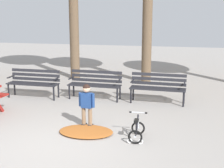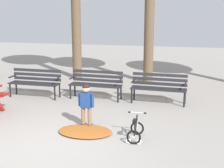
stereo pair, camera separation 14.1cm
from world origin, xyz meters
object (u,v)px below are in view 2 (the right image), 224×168
(park_bench_far_left, at_px, (35,81))
(kids_bicycle, at_px, (135,130))
(park_bench_right, at_px, (159,86))
(child_standing, at_px, (86,102))
(park_bench_left, at_px, (96,82))

(park_bench_far_left, distance_m, kids_bicycle, 4.48)
(park_bench_far_left, distance_m, park_bench_right, 3.81)
(park_bench_far_left, height_order, park_bench_right, same)
(child_standing, bearing_deg, park_bench_right, 58.27)
(park_bench_left, relative_size, kids_bicycle, 2.87)
(park_bench_far_left, distance_m, park_bench_left, 1.91)
(park_bench_right, xyz_separation_m, child_standing, (-1.46, -2.37, 0.09))
(park_bench_left, bearing_deg, park_bench_far_left, -173.56)
(park_bench_left, bearing_deg, kids_bicycle, -60.08)
(child_standing, relative_size, kids_bicycle, 1.82)
(park_bench_left, distance_m, child_standing, 2.45)
(kids_bicycle, bearing_deg, park_bench_right, 85.39)
(child_standing, xyz_separation_m, kids_bicycle, (1.23, -0.49, -0.40))
(park_bench_far_left, height_order, park_bench_left, same)
(park_bench_left, bearing_deg, park_bench_right, -1.28)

